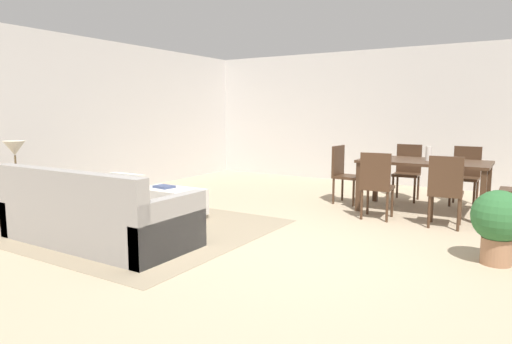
# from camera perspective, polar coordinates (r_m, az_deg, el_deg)

# --- Properties ---
(ground_plane) EXTENTS (10.80, 10.80, 0.00)m
(ground_plane) POSITION_cam_1_polar(r_m,az_deg,el_deg) (4.80, 5.36, -10.05)
(ground_plane) COLOR tan
(wall_back) EXTENTS (9.00, 0.12, 2.70)m
(wall_back) POSITION_cam_1_polar(r_m,az_deg,el_deg) (9.32, 19.31, 6.61)
(wall_back) COLOR beige
(wall_back) RESTS_ON ground_plane
(wall_left) EXTENTS (0.12, 11.00, 2.70)m
(wall_left) POSITION_cam_1_polar(r_m,az_deg,el_deg) (7.97, -23.25, 6.30)
(wall_left) COLOR beige
(wall_left) RESTS_ON ground_plane
(area_rug) EXTENTS (3.00, 2.80, 0.01)m
(area_rug) POSITION_cam_1_polar(r_m,az_deg,el_deg) (5.85, -14.62, -6.95)
(area_rug) COLOR gray
(area_rug) RESTS_ON ground_plane
(couch) EXTENTS (2.27, 0.99, 0.86)m
(couch) POSITION_cam_1_polar(r_m,az_deg,el_deg) (5.32, -19.83, -5.48)
(couch) COLOR gray
(couch) RESTS_ON ground_plane
(ottoman_table) EXTENTS (0.90, 0.50, 0.41)m
(ottoman_table) POSITION_cam_1_polar(r_m,az_deg,el_deg) (6.27, -10.70, -3.70)
(ottoman_table) COLOR silver
(ottoman_table) RESTS_ON ground_plane
(side_table) EXTENTS (0.40, 0.40, 0.57)m
(side_table) POSITION_cam_1_polar(r_m,az_deg,el_deg) (6.45, -28.15, -2.22)
(side_table) COLOR brown
(side_table) RESTS_ON ground_plane
(table_lamp) EXTENTS (0.26, 0.26, 0.53)m
(table_lamp) POSITION_cam_1_polar(r_m,az_deg,el_deg) (6.39, -28.45, 2.48)
(table_lamp) COLOR brown
(table_lamp) RESTS_ON side_table
(dining_table) EXTENTS (1.76, 0.97, 0.76)m
(dining_table) POSITION_cam_1_polar(r_m,az_deg,el_deg) (6.91, 20.63, 0.69)
(dining_table) COLOR #422B1C
(dining_table) RESTS_ON ground_plane
(dining_chair_near_left) EXTENTS (0.43, 0.43, 0.92)m
(dining_chair_near_left) POSITION_cam_1_polar(r_m,az_deg,el_deg) (6.24, 15.13, -1.23)
(dining_chair_near_left) COLOR #422B1C
(dining_chair_near_left) RESTS_ON ground_plane
(dining_chair_near_right) EXTENTS (0.43, 0.43, 0.92)m
(dining_chair_near_right) POSITION_cam_1_polar(r_m,az_deg,el_deg) (6.06, 23.05, -1.84)
(dining_chair_near_right) COLOR #422B1C
(dining_chair_near_right) RESTS_ON ground_plane
(dining_chair_far_left) EXTENTS (0.42, 0.42, 0.92)m
(dining_chair_far_left) POSITION_cam_1_polar(r_m,az_deg,el_deg) (7.82, 18.77, 0.39)
(dining_chair_far_left) COLOR #422B1C
(dining_chair_far_left) RESTS_ON ground_plane
(dining_chair_far_right) EXTENTS (0.41, 0.41, 0.92)m
(dining_chair_far_right) POSITION_cam_1_polar(r_m,az_deg,el_deg) (7.71, 25.20, -0.03)
(dining_chair_far_right) COLOR #422B1C
(dining_chair_far_right) RESTS_ON ground_plane
(dining_chair_head_west) EXTENTS (0.42, 0.42, 0.92)m
(dining_chair_head_west) POSITION_cam_1_polar(r_m,az_deg,el_deg) (7.28, 11.09, 0.14)
(dining_chair_head_west) COLOR #422B1C
(dining_chair_head_west) RESTS_ON ground_plane
(vase_centerpiece) EXTENTS (0.08, 0.08, 0.21)m
(vase_centerpiece) POSITION_cam_1_polar(r_m,az_deg,el_deg) (6.87, 21.17, 2.21)
(vase_centerpiece) COLOR silver
(vase_centerpiece) RESTS_ON dining_table
(book_on_ottoman) EXTENTS (0.28, 0.23, 0.03)m
(book_on_ottoman) POSITION_cam_1_polar(r_m,az_deg,el_deg) (6.32, -11.66, -1.84)
(book_on_ottoman) COLOR #3F4C72
(book_on_ottoman) RESTS_ON ottoman_table
(potted_plant) EXTENTS (0.50, 0.50, 0.72)m
(potted_plant) POSITION_cam_1_polar(r_m,az_deg,el_deg) (4.87, 28.55, -5.53)
(potted_plant) COLOR #996B4C
(potted_plant) RESTS_ON ground_plane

